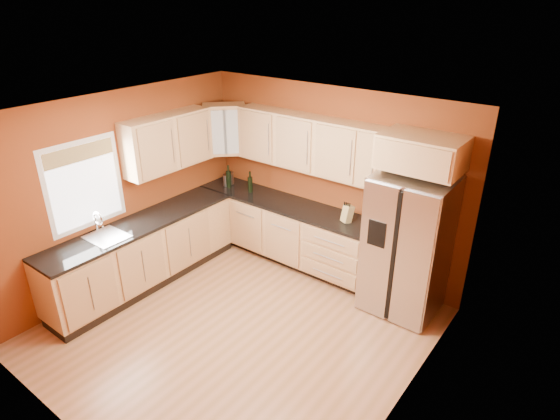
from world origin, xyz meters
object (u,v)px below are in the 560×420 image
(wine_bottle_a, at_px, (250,182))
(knife_block, at_px, (347,214))
(refrigerator, at_px, (407,245))
(soap_dispenser, at_px, (370,221))
(canister_left, at_px, (230,178))

(wine_bottle_a, distance_m, knife_block, 1.69)
(refrigerator, xyz_separation_m, wine_bottle_a, (-2.56, 0.06, 0.19))
(wine_bottle_a, height_order, soap_dispenser, wine_bottle_a)
(canister_left, bearing_deg, wine_bottle_a, -6.21)
(knife_block, height_order, soap_dispenser, knife_block)
(canister_left, distance_m, wine_bottle_a, 0.47)
(canister_left, bearing_deg, knife_block, -1.37)
(wine_bottle_a, bearing_deg, refrigerator, -1.45)
(refrigerator, bearing_deg, wine_bottle_a, 178.55)
(refrigerator, relative_size, knife_block, 7.67)
(soap_dispenser, bearing_deg, refrigerator, -6.58)
(canister_left, height_order, wine_bottle_a, wine_bottle_a)
(refrigerator, bearing_deg, soap_dispenser, 173.42)
(refrigerator, xyz_separation_m, knife_block, (-0.88, 0.06, 0.15))
(soap_dispenser, bearing_deg, knife_block, 179.85)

